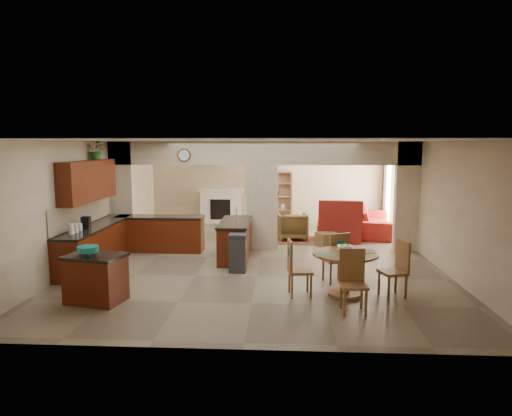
# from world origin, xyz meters

# --- Properties ---
(floor) EXTENTS (10.00, 10.00, 0.00)m
(floor) POSITION_xyz_m (0.00, 0.00, 0.00)
(floor) COLOR #7B7055
(floor) RESTS_ON ground
(ceiling) EXTENTS (10.00, 10.00, 0.00)m
(ceiling) POSITION_xyz_m (0.00, 0.00, 2.80)
(ceiling) COLOR white
(ceiling) RESTS_ON wall_back
(wall_back) EXTENTS (8.00, 0.00, 8.00)m
(wall_back) POSITION_xyz_m (0.00, 5.00, 1.40)
(wall_back) COLOR beige
(wall_back) RESTS_ON floor
(wall_front) EXTENTS (8.00, 0.00, 8.00)m
(wall_front) POSITION_xyz_m (0.00, -5.00, 1.40)
(wall_front) COLOR beige
(wall_front) RESTS_ON floor
(wall_left) EXTENTS (0.00, 10.00, 10.00)m
(wall_left) POSITION_xyz_m (-4.00, 0.00, 1.40)
(wall_left) COLOR beige
(wall_left) RESTS_ON floor
(wall_right) EXTENTS (0.00, 10.00, 10.00)m
(wall_right) POSITION_xyz_m (4.00, 0.00, 1.40)
(wall_right) COLOR beige
(wall_right) RESTS_ON floor
(partition_left_pier) EXTENTS (0.60, 0.25, 2.80)m
(partition_left_pier) POSITION_xyz_m (-3.70, 1.00, 1.40)
(partition_left_pier) COLOR beige
(partition_left_pier) RESTS_ON floor
(partition_center_pier) EXTENTS (0.80, 0.25, 2.20)m
(partition_center_pier) POSITION_xyz_m (0.00, 1.00, 1.10)
(partition_center_pier) COLOR beige
(partition_center_pier) RESTS_ON floor
(partition_right_pier) EXTENTS (0.60, 0.25, 2.80)m
(partition_right_pier) POSITION_xyz_m (3.70, 1.00, 1.40)
(partition_right_pier) COLOR beige
(partition_right_pier) RESTS_ON floor
(partition_header) EXTENTS (8.00, 0.25, 0.60)m
(partition_header) POSITION_xyz_m (0.00, 1.00, 2.50)
(partition_header) COLOR beige
(partition_header) RESTS_ON partition_center_pier
(kitchen_counter) EXTENTS (2.52, 3.29, 1.48)m
(kitchen_counter) POSITION_xyz_m (-3.26, -0.25, 0.46)
(kitchen_counter) COLOR #451A08
(kitchen_counter) RESTS_ON floor
(upper_cabinets) EXTENTS (0.35, 2.40, 0.90)m
(upper_cabinets) POSITION_xyz_m (-3.82, -0.80, 1.92)
(upper_cabinets) COLOR #451A08
(upper_cabinets) RESTS_ON wall_left
(peninsula) EXTENTS (0.70, 1.85, 0.91)m
(peninsula) POSITION_xyz_m (-0.60, -0.11, 0.46)
(peninsula) COLOR #451A08
(peninsula) RESTS_ON floor
(wall_clock) EXTENTS (0.34, 0.03, 0.34)m
(wall_clock) POSITION_xyz_m (-2.00, 0.85, 2.45)
(wall_clock) COLOR #4C2D19
(wall_clock) RESTS_ON partition_header
(rug) EXTENTS (1.60, 1.30, 0.01)m
(rug) POSITION_xyz_m (1.20, 2.10, 0.01)
(rug) COLOR brown
(rug) RESTS_ON floor
(fireplace) EXTENTS (1.60, 0.35, 1.20)m
(fireplace) POSITION_xyz_m (-1.60, 4.83, 0.61)
(fireplace) COLOR white
(fireplace) RESTS_ON floor
(shelving_unit) EXTENTS (1.00, 0.32, 1.80)m
(shelving_unit) POSITION_xyz_m (0.35, 4.82, 0.90)
(shelving_unit) COLOR brown
(shelving_unit) RESTS_ON floor
(window_a) EXTENTS (0.02, 0.90, 1.90)m
(window_a) POSITION_xyz_m (3.97, 2.30, 1.20)
(window_a) COLOR white
(window_a) RESTS_ON wall_right
(window_b) EXTENTS (0.02, 0.90, 1.90)m
(window_b) POSITION_xyz_m (3.97, 4.00, 1.20)
(window_b) COLOR white
(window_b) RESTS_ON wall_right
(glazed_door) EXTENTS (0.02, 0.70, 2.10)m
(glazed_door) POSITION_xyz_m (3.97, 3.15, 1.05)
(glazed_door) COLOR white
(glazed_door) RESTS_ON wall_right
(drape_a_left) EXTENTS (0.10, 0.28, 2.30)m
(drape_a_left) POSITION_xyz_m (3.93, 1.70, 1.20)
(drape_a_left) COLOR #45211B
(drape_a_left) RESTS_ON wall_right
(drape_a_right) EXTENTS (0.10, 0.28, 2.30)m
(drape_a_right) POSITION_xyz_m (3.93, 2.90, 1.20)
(drape_a_right) COLOR #45211B
(drape_a_right) RESTS_ON wall_right
(drape_b_left) EXTENTS (0.10, 0.28, 2.30)m
(drape_b_left) POSITION_xyz_m (3.93, 3.40, 1.20)
(drape_b_left) COLOR #45211B
(drape_b_left) RESTS_ON wall_right
(drape_b_right) EXTENTS (0.10, 0.28, 2.30)m
(drape_b_right) POSITION_xyz_m (3.93, 4.60, 1.20)
(drape_b_right) COLOR #45211B
(drape_b_right) RESTS_ON wall_right
(ceiling_fan) EXTENTS (1.00, 1.00, 0.10)m
(ceiling_fan) POSITION_xyz_m (1.50, 3.00, 2.56)
(ceiling_fan) COLOR white
(ceiling_fan) RESTS_ON ceiling
(kitchen_island) EXTENTS (1.09, 0.88, 0.84)m
(kitchen_island) POSITION_xyz_m (-2.71, -3.27, 0.42)
(kitchen_island) COLOR #451A08
(kitchen_island) RESTS_ON floor
(teal_bowl) EXTENTS (0.35, 0.35, 0.17)m
(teal_bowl) POSITION_xyz_m (-2.79, -3.35, 0.92)
(teal_bowl) COLOR teal
(teal_bowl) RESTS_ON kitchen_island
(trash_can) EXTENTS (0.37, 0.32, 0.76)m
(trash_can) POSITION_xyz_m (-0.42, -1.26, 0.38)
(trash_can) COLOR #2E2E31
(trash_can) RESTS_ON floor
(dining_table) EXTENTS (1.17, 1.17, 0.80)m
(dining_table) POSITION_xyz_m (1.65, -2.71, 0.52)
(dining_table) COLOR brown
(dining_table) RESTS_ON floor
(fruit_bowl) EXTENTS (0.27, 0.27, 0.14)m
(fruit_bowl) POSITION_xyz_m (1.65, -2.66, 0.87)
(fruit_bowl) COLOR #59A824
(fruit_bowl) RESTS_ON dining_table
(sofa) EXTENTS (2.79, 1.44, 0.78)m
(sofa) POSITION_xyz_m (3.30, 3.24, 0.39)
(sofa) COLOR maroon
(sofa) RESTS_ON floor
(chaise) EXTENTS (1.27, 1.07, 0.48)m
(chaise) POSITION_xyz_m (2.12, 2.10, 0.24)
(chaise) COLOR maroon
(chaise) RESTS_ON floor
(armchair) EXTENTS (0.90, 0.92, 0.77)m
(armchair) POSITION_xyz_m (0.82, 2.25, 0.38)
(armchair) COLOR maroon
(armchair) RESTS_ON floor
(ottoman) EXTENTS (0.65, 0.65, 0.36)m
(ottoman) POSITION_xyz_m (1.74, 1.41, 0.18)
(ottoman) COLOR maroon
(ottoman) RESTS_ON floor
(plant) EXTENTS (0.45, 0.41, 0.44)m
(plant) POSITION_xyz_m (-3.82, -0.29, 2.59)
(plant) COLOR #185215
(plant) RESTS_ON upper_cabinets
(chair_north) EXTENTS (0.54, 0.54, 1.02)m
(chair_north) POSITION_xyz_m (1.60, -1.96, 0.55)
(chair_north) COLOR brown
(chair_north) RESTS_ON floor
(chair_east) EXTENTS (0.53, 0.53, 1.02)m
(chair_east) POSITION_xyz_m (2.58, -2.69, 0.55)
(chair_east) COLOR brown
(chair_east) RESTS_ON floor
(chair_south) EXTENTS (0.43, 0.44, 1.02)m
(chair_south) POSITION_xyz_m (1.68, -3.45, 0.55)
(chair_south) COLOR brown
(chair_south) RESTS_ON floor
(chair_west) EXTENTS (0.47, 0.47, 1.02)m
(chair_west) POSITION_xyz_m (0.76, -2.73, 0.55)
(chair_west) COLOR brown
(chair_west) RESTS_ON floor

